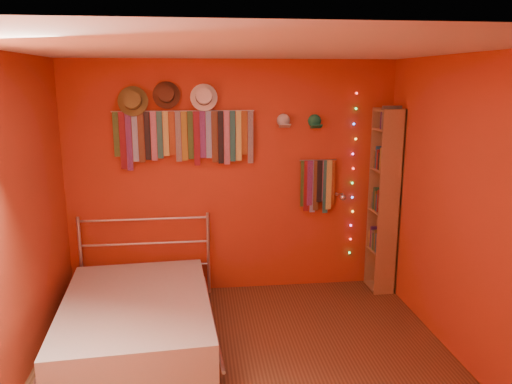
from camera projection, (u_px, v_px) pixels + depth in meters
name	position (u px, v px, depth m)	size (l,w,h in m)	color
ground	(251.00, 377.00, 3.94)	(3.50, 3.50, 0.00)	#522F1C
back_wall	(233.00, 179.00, 5.35)	(3.50, 0.02, 2.50)	#AF3A1C
right_wall	(475.00, 218.00, 3.86)	(0.02, 3.50, 2.50)	#AF3A1C
left_wall	(0.00, 234.00, 3.45)	(0.02, 3.50, 2.50)	#AF3A1C
ceiling	(250.00, 49.00, 3.38)	(3.50, 3.50, 0.02)	white
tie_rack	(185.00, 135.00, 5.12)	(1.45, 0.03, 0.61)	silver
small_tie_rack	(318.00, 184.00, 5.41)	(0.40, 0.03, 0.59)	silver
fedora_olive	(132.00, 100.00, 4.95)	(0.30, 0.16, 0.30)	olive
fedora_brown	(166.00, 94.00, 4.98)	(0.28, 0.15, 0.27)	#4A2A1A
fedora_white	(204.00, 97.00, 5.03)	(0.28, 0.15, 0.27)	white
cap_white	(283.00, 121.00, 5.23)	(0.16, 0.20, 0.16)	silver
cap_green	(315.00, 121.00, 5.27)	(0.16, 0.20, 0.16)	#19734B
fairy_lights	(353.00, 176.00, 5.47)	(0.05, 0.02, 1.81)	#FF3333
reading_lamp	(342.00, 197.00, 5.31)	(0.07, 0.28, 0.08)	silver
bookshelf	(387.00, 200.00, 5.39)	(0.25, 0.34, 2.00)	#936742
bed	(137.00, 318.00, 4.45)	(1.48, 1.92, 0.91)	silver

